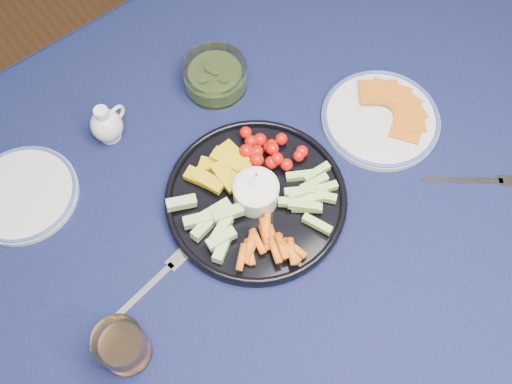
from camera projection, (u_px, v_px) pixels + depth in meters
dining_table at (255, 213)px, 1.09m from camera, size 1.67×1.07×0.75m
crudite_platter at (255, 198)px, 0.99m from camera, size 0.32×0.32×0.10m
creamer_pitcher at (107, 125)px, 1.04m from camera, size 0.08×0.06×0.08m
pickle_bowl at (215, 77)px, 1.10m from camera, size 0.12×0.12×0.06m
cheese_plate at (381, 117)px, 1.08m from camera, size 0.22×0.22×0.03m
juice_tumbler at (124, 347)px, 0.86m from camera, size 0.08×0.08×0.09m
fork_left at (153, 283)px, 0.94m from camera, size 0.18×0.04×0.00m
fork_right at (479, 181)px, 1.03m from camera, size 0.14×0.12×0.00m
side_plate_extra at (23, 194)px, 1.01m from camera, size 0.19×0.19×0.02m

